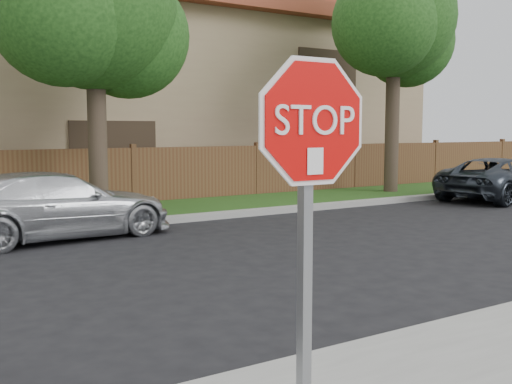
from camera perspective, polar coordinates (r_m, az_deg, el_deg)
tree_mid at (r=14.69m, az=-14.96°, el=16.68°), size 4.80×3.90×7.35m
tree_right at (r=19.83m, az=13.38°, el=15.91°), size 4.80×3.90×8.20m
stop_sign at (r=3.42m, az=5.19°, el=1.30°), size 1.01×0.13×2.55m
sedan_right at (r=12.10m, az=-18.48°, el=-1.22°), size 4.64×2.28×1.30m
sedan_far_right at (r=19.29m, az=22.21°, el=1.17°), size 4.80×2.82×1.25m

